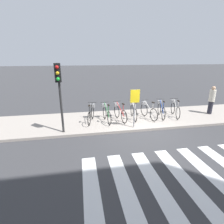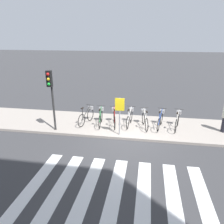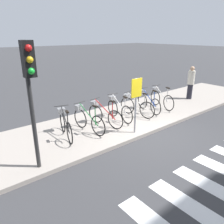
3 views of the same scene
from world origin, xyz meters
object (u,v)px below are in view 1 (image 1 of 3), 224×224
at_px(parked_bicycle_0, 91,113).
at_px(parked_bicycle_2, 120,112).
at_px(parked_bicycle_1, 106,113).
at_px(sign_post, 135,102).
at_px(pedestrian, 212,100).
at_px(parked_bicycle_4, 148,110).
at_px(parked_bicycle_3, 133,110).
at_px(traffic_light, 59,84).
at_px(parked_bicycle_6, 175,108).
at_px(parked_bicycle_5, 161,109).

bearing_deg(parked_bicycle_0, parked_bicycle_2, -0.51).
distance_m(parked_bicycle_1, sign_post, 1.83).
xyz_separation_m(parked_bicycle_2, pedestrian, (5.53, 0.00, 0.43)).
xyz_separation_m(parked_bicycle_0, parked_bicycle_1, (0.79, -0.07, 0.00)).
bearing_deg(parked_bicycle_4, parked_bicycle_0, 179.70).
distance_m(parked_bicycle_4, pedestrian, 3.94).
height_order(parked_bicycle_3, traffic_light, traffic_light).
height_order(parked_bicycle_4, parked_bicycle_6, same).
xyz_separation_m(parked_bicycle_0, parked_bicycle_6, (4.79, 0.04, 0.00)).
bearing_deg(pedestrian, parked_bicycle_6, 178.79).
xyz_separation_m(parked_bicycle_0, sign_post, (1.96, -1.21, 0.82)).
xyz_separation_m(parked_bicycle_4, parked_bicycle_5, (0.81, 0.06, 0.00)).
bearing_deg(pedestrian, parked_bicycle_2, -179.97).
relative_size(parked_bicycle_5, parked_bicycle_6, 1.00).
height_order(parked_bicycle_0, parked_bicycle_3, same).
bearing_deg(pedestrian, parked_bicycle_0, 179.91).
distance_m(parked_bicycle_3, traffic_light, 4.31).
height_order(parked_bicycle_0, sign_post, sign_post).
distance_m(parked_bicycle_4, traffic_light, 4.97).
xyz_separation_m(parked_bicycle_3, parked_bicycle_4, (0.79, -0.13, 0.00)).
xyz_separation_m(parked_bicycle_6, sign_post, (-2.83, -1.25, 0.82)).
xyz_separation_m(parked_bicycle_4, traffic_light, (-4.48, -1.25, 1.76)).
bearing_deg(parked_bicycle_6, parked_bicycle_4, -178.17).
bearing_deg(parked_bicycle_6, parked_bicycle_1, -178.42).
bearing_deg(parked_bicycle_6, sign_post, -156.21).
xyz_separation_m(parked_bicycle_1, sign_post, (1.17, -1.14, 0.82)).
distance_m(parked_bicycle_2, parked_bicycle_5, 2.42).
distance_m(parked_bicycle_2, sign_post, 1.52).
relative_size(parked_bicycle_6, pedestrian, 0.97).
relative_size(parked_bicycle_4, traffic_light, 0.53).
bearing_deg(parked_bicycle_5, traffic_light, -166.03).
bearing_deg(parked_bicycle_6, traffic_light, -167.99).
xyz_separation_m(parked_bicycle_0, parked_bicycle_3, (2.34, 0.11, 0.00)).
height_order(parked_bicycle_6, traffic_light, traffic_light).
height_order(parked_bicycle_1, parked_bicycle_3, same).
relative_size(traffic_light, sign_post, 1.65).
bearing_deg(parked_bicycle_2, sign_post, -69.94).
distance_m(parked_bicycle_0, parked_bicycle_1, 0.79).
distance_m(parked_bicycle_1, pedestrian, 6.27).
height_order(parked_bicycle_4, traffic_light, traffic_light).
distance_m(parked_bicycle_0, traffic_light, 2.55).
bearing_deg(parked_bicycle_0, parked_bicycle_6, 0.44).
relative_size(parked_bicycle_3, sign_post, 0.89).
bearing_deg(parked_bicycle_4, parked_bicycle_5, 4.42).
height_order(traffic_light, sign_post, traffic_light).
distance_m(parked_bicycle_3, pedestrian, 4.73).
xyz_separation_m(parked_bicycle_1, pedestrian, (6.26, 0.06, 0.43)).
height_order(parked_bicycle_5, traffic_light, traffic_light).
relative_size(parked_bicycle_4, parked_bicycle_6, 1.00).
xyz_separation_m(parked_bicycle_3, traffic_light, (-3.68, -1.38, 1.76)).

